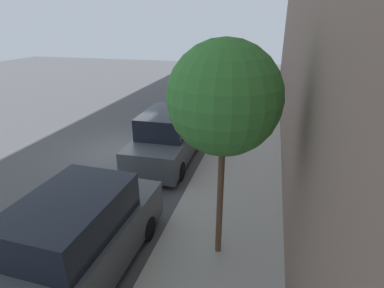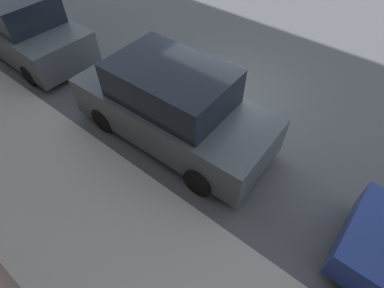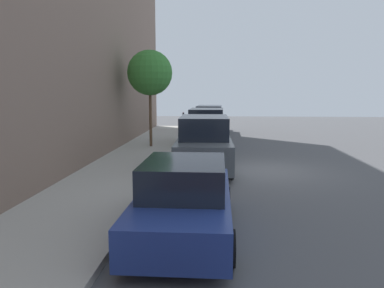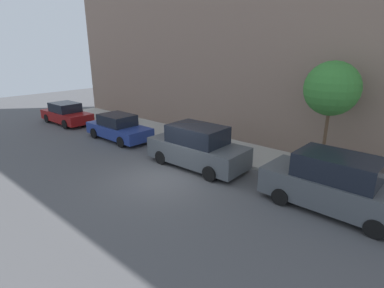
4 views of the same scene
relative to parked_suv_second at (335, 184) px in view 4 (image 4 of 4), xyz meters
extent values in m
plane|color=#515154|center=(-2.21, 6.25, -0.93)|extent=(60.00, 60.00, 0.00)
cube|color=#B2ADA3|center=(2.78, 6.25, -0.86)|extent=(2.99, 32.00, 0.15)
cube|color=#4C5156|center=(0.00, 0.00, -0.23)|extent=(2.06, 4.84, 0.96)
cube|color=black|center=(0.00, 0.00, 0.65)|extent=(1.78, 2.63, 0.80)
cylinder|color=black|center=(-0.93, 1.49, -0.63)|extent=(0.22, 0.61, 0.61)
cylinder|color=black|center=(0.93, 1.49, -0.63)|extent=(0.22, 0.61, 0.61)
cylinder|color=black|center=(-0.93, -1.49, -0.63)|extent=(0.22, 0.61, 0.61)
cube|color=#4C5156|center=(-0.09, 6.11, -0.23)|extent=(2.06, 4.84, 0.96)
cube|color=black|center=(-0.09, 6.11, 0.65)|extent=(1.78, 2.64, 0.80)
cylinder|color=black|center=(-1.02, 7.60, -0.60)|extent=(0.22, 0.67, 0.67)
cylinder|color=black|center=(0.84, 7.60, -0.60)|extent=(0.22, 0.67, 0.67)
cylinder|color=black|center=(-1.02, 4.62, -0.60)|extent=(0.22, 0.67, 0.67)
cylinder|color=black|center=(0.84, 4.62, -0.60)|extent=(0.22, 0.67, 0.67)
cube|color=navy|center=(0.08, 12.55, -0.37)|extent=(1.83, 4.51, 0.68)
cube|color=black|center=(0.08, 12.65, 0.29)|extent=(1.60, 2.11, 0.64)
cylinder|color=black|center=(-0.77, 13.95, -0.62)|extent=(0.22, 0.63, 0.63)
cylinder|color=black|center=(0.93, 13.95, -0.62)|extent=(0.22, 0.63, 0.63)
cylinder|color=black|center=(-0.77, 11.16, -0.62)|extent=(0.22, 0.63, 0.63)
cylinder|color=black|center=(0.93, 11.16, -0.62)|extent=(0.22, 0.63, 0.63)
cube|color=maroon|center=(-0.06, 18.85, -0.37)|extent=(1.89, 4.53, 0.68)
cube|color=black|center=(-0.06, 18.95, 0.29)|extent=(1.62, 2.13, 0.64)
cylinder|color=black|center=(-0.91, 20.25, -0.61)|extent=(0.22, 0.64, 0.64)
cylinder|color=black|center=(0.79, 20.25, -0.61)|extent=(0.22, 0.64, 0.64)
cylinder|color=black|center=(-0.91, 17.46, -0.61)|extent=(0.22, 0.64, 0.64)
cylinder|color=black|center=(0.79, 17.46, -0.61)|extent=(0.22, 0.64, 0.64)
cylinder|color=brown|center=(2.77, 1.36, 0.73)|extent=(0.14, 0.14, 3.04)
sphere|color=#387F33|center=(2.77, 1.36, 2.86)|extent=(2.22, 2.22, 2.22)
camera|label=1|loc=(3.59, -4.18, 4.23)|focal=28.00mm
camera|label=2|loc=(3.68, 9.68, 4.55)|focal=28.00mm
camera|label=3|loc=(-0.57, 19.87, 1.96)|focal=35.00mm
camera|label=4|loc=(-10.20, -2.49, 4.43)|focal=28.00mm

